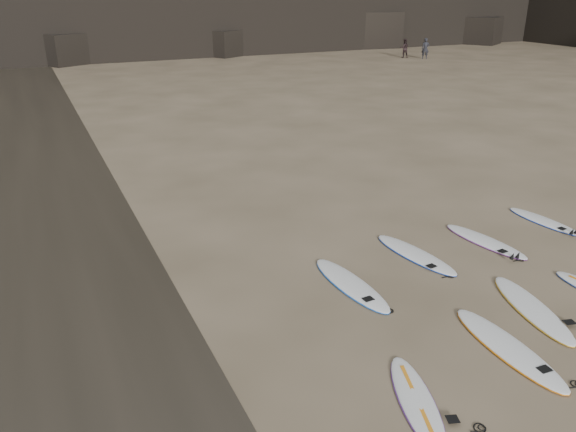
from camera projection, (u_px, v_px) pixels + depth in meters
name	position (u px, v px, depth m)	size (l,w,h in m)	color
ground	(554.00, 304.00, 11.72)	(240.00, 240.00, 0.00)	#897559
surfboard_0	(417.00, 400.00, 8.96)	(0.55, 2.28, 0.08)	white
surfboard_1	(508.00, 347.00, 10.26)	(0.67, 2.79, 0.10)	white
surfboard_2	(532.00, 308.00, 11.50)	(0.65, 2.71, 0.10)	white
surfboard_5	(351.00, 284.00, 12.43)	(0.66, 2.74, 0.10)	white
surfboard_6	(415.00, 254.00, 13.80)	(0.64, 2.65, 0.10)	white
surfboard_7	(485.00, 241.00, 14.52)	(0.61, 2.53, 0.09)	white
surfboard_8	(544.00, 221.00, 15.76)	(0.55, 2.31, 0.08)	white
person_a	(425.00, 49.00, 50.07)	(0.66, 0.43, 1.81)	black
person_b	(404.00, 48.00, 51.07)	(0.80, 0.62, 1.64)	black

